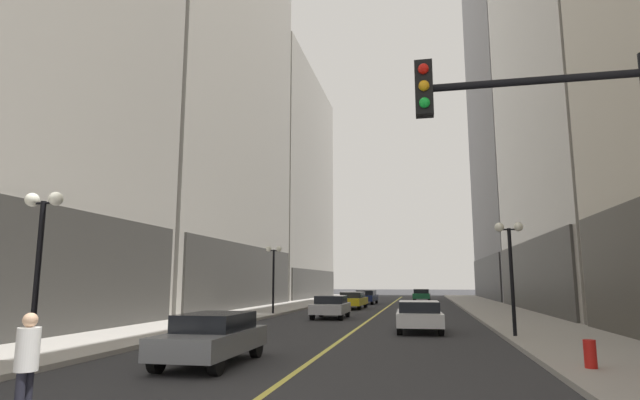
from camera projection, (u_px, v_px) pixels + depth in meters
ground_plane at (383, 310)px, 37.88m from camera, size 200.00×200.00×0.00m
sidewalk_left at (278, 308)px, 39.52m from camera, size 4.50×78.00×0.15m
sidewalk_right at (497, 311)px, 36.27m from camera, size 4.50×78.00×0.15m
lane_centre_stripe at (383, 310)px, 37.88m from camera, size 0.16×70.00×0.01m
building_left_far at (265, 186)px, 67.94m from camera, size 14.45×26.00×30.01m
building_right_far at (521, 108)px, 62.72m from camera, size 10.79×26.00×47.29m
car_grey at (213, 337)px, 13.33m from camera, size 1.77×4.08×1.32m
car_white at (419, 315)px, 21.73m from camera, size 2.01×4.19×1.32m
car_silver at (331, 306)px, 29.76m from camera, size 1.94×4.09×1.32m
car_yellow at (353, 300)px, 40.06m from camera, size 2.00×4.84×1.32m
car_navy at (366, 296)px, 48.54m from camera, size 2.06×4.31×1.32m
car_green at (422, 295)px, 55.40m from camera, size 1.94×4.28×1.32m
pedestrian_in_white_shirt at (27, 360)px, 7.63m from camera, size 0.35×0.35×1.69m
traffic_light_near_right at (577, 172)px, 7.33m from camera, size 3.43×0.35×5.65m
street_lamp_left_near at (41, 238)px, 12.72m from camera, size 1.06×0.36×4.43m
street_lamp_left_far at (274, 264)px, 32.48m from camera, size 1.06×0.36×4.43m
street_lamp_right_mid at (510, 253)px, 19.26m from camera, size 1.06×0.36×4.43m
fire_hydrant_right at (590, 357)px, 11.82m from camera, size 0.28×0.28×0.80m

